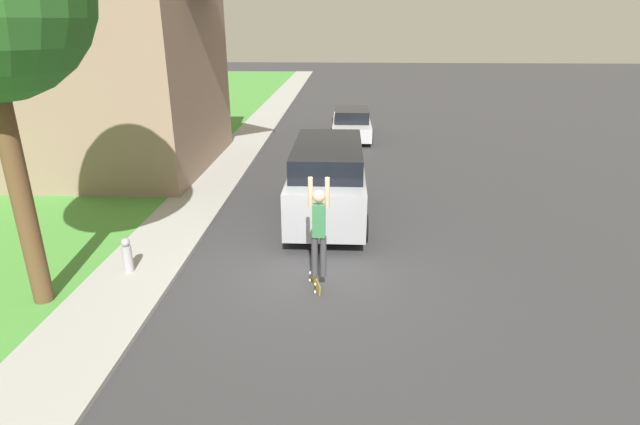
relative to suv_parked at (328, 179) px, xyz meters
The scene contains 9 objects.
ground_plane 3.43m from the suv_parked, 96.80° to the right, with size 120.00×120.00×0.00m, color #333335.
lawn 8.90m from the suv_parked, 161.67° to the left, with size 10.00×80.00×0.08m.
sidewalk 4.97m from the suv_parked, 145.11° to the left, with size 1.80×80.00×0.10m.
house 10.76m from the suv_parked, 150.68° to the left, with size 9.26×8.22×9.39m.
suv_parked is the anchor object (origin of this frame).
car_down_street 10.45m from the suv_parked, 85.82° to the left, with size 1.87×4.53×1.35m.
skateboarder 3.96m from the suv_parked, 90.50° to the right, with size 0.41×0.24×2.07m.
skateboard 4.01m from the suv_parked, 91.70° to the right, with size 0.27×0.75×0.24m.
fire_hydrant 5.49m from the suv_parked, 139.11° to the right, with size 0.20×0.20×0.76m.
Camera 1 is at (0.81, -9.67, 5.09)m, focal length 28.00 mm.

